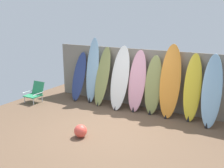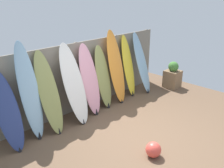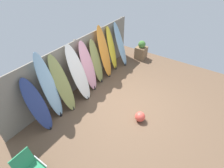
% 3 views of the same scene
% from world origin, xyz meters
% --- Properties ---
extents(ground, '(7.68, 7.68, 0.00)m').
position_xyz_m(ground, '(0.00, 0.00, 0.00)').
color(ground, brown).
extents(fence_back, '(6.08, 0.11, 1.80)m').
position_xyz_m(fence_back, '(-0.00, 2.01, 0.90)').
color(fence_back, gray).
rests_on(fence_back, ground).
extents(surfboard_navy_0, '(0.47, 0.67, 1.60)m').
position_xyz_m(surfboard_navy_0, '(-2.06, 1.61, 0.79)').
color(surfboard_navy_0, navy).
rests_on(surfboard_navy_0, ground).
extents(surfboard_skyblue_1, '(0.47, 0.53, 2.10)m').
position_xyz_m(surfboard_skyblue_1, '(-1.54, 1.66, 1.04)').
color(surfboard_skyblue_1, '#8CB7D6').
rests_on(surfboard_skyblue_1, ground).
extents(surfboard_olive_2, '(0.47, 0.68, 1.82)m').
position_xyz_m(surfboard_olive_2, '(-1.13, 1.60, 0.89)').
color(surfboard_olive_2, olive).
rests_on(surfboard_olive_2, ground).
extents(surfboard_white_3, '(0.60, 0.72, 1.90)m').
position_xyz_m(surfboard_white_3, '(-0.47, 1.56, 0.94)').
color(surfboard_white_3, white).
rests_on(surfboard_white_3, ground).
extents(surfboard_pink_4, '(0.54, 0.56, 1.80)m').
position_xyz_m(surfboard_pink_4, '(0.07, 1.62, 0.89)').
color(surfboard_pink_4, pink).
rests_on(surfboard_pink_4, ground).
extents(surfboard_olive_5, '(0.53, 0.50, 1.68)m').
position_xyz_m(surfboard_olive_5, '(0.56, 1.65, 0.83)').
color(surfboard_olive_5, olive).
rests_on(surfboard_olive_5, ground).
extents(surfboard_orange_6, '(0.62, 0.60, 2.03)m').
position_xyz_m(surfboard_orange_6, '(1.05, 1.64, 1.01)').
color(surfboard_orange_6, orange).
rests_on(surfboard_orange_6, ground).
extents(surfboard_yellow_7, '(0.50, 0.52, 1.81)m').
position_xyz_m(surfboard_yellow_7, '(1.64, 1.71, 0.89)').
color(surfboard_yellow_7, yellow).
rests_on(surfboard_yellow_7, ground).
extents(surfboard_skyblue_8, '(0.56, 0.74, 1.84)m').
position_xyz_m(surfboard_skyblue_8, '(2.15, 1.60, 0.91)').
color(surfboard_skyblue_8, '#8CB7D6').
rests_on(surfboard_skyblue_8, ground).
extents(beach_chair, '(0.50, 0.55, 0.65)m').
position_xyz_m(beach_chair, '(-3.16, 0.66, 0.33)').
color(beach_chair, silver).
rests_on(beach_chair, ground).
extents(planter_box, '(0.46, 0.46, 0.86)m').
position_xyz_m(planter_box, '(3.13, 1.07, 0.38)').
color(planter_box, '#846647').
rests_on(planter_box, ground).
extents(beach_ball, '(0.30, 0.30, 0.30)m').
position_xyz_m(beach_ball, '(-0.32, -0.65, 0.15)').
color(beach_ball, '#E54C3F').
rests_on(beach_ball, ground).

